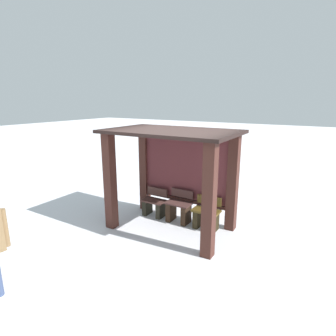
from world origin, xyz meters
name	(u,v)px	position (x,y,z in m)	size (l,w,h in m)	color
ground_plane	(171,228)	(0.00, 0.00, 0.00)	(60.00, 60.00, 0.00)	silver
bus_shelter	(175,162)	(0.00, 0.18, 1.53)	(2.84, 1.77, 2.27)	#42211A
bench_left_inside	(154,205)	(-0.72, 0.38, 0.28)	(0.62, 0.37, 0.71)	#4A2E29
bench_center_inside	(179,210)	(0.00, 0.38, 0.31)	(0.62, 0.40, 0.78)	#462C29
bench_right_inside	(206,216)	(0.72, 0.38, 0.31)	(0.62, 0.36, 0.75)	#523F17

